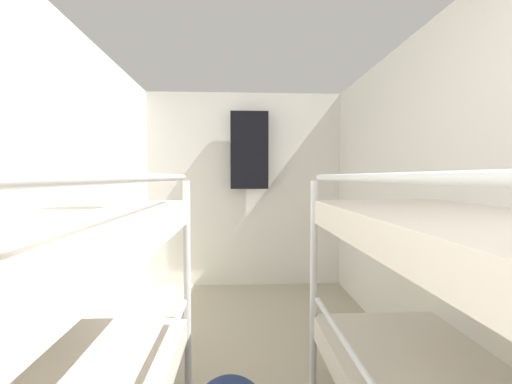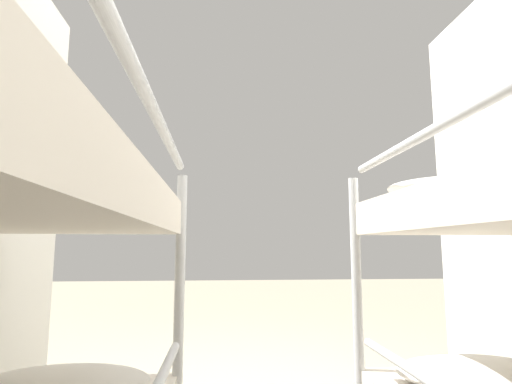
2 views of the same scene
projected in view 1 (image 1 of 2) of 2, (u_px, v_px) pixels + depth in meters
wall_left at (36, 205)px, 1.89m from camera, size 0.06×4.51×2.33m
wall_right at (454, 203)px, 2.02m from camera, size 0.06×4.51×2.33m
wall_back at (245, 190)px, 4.17m from camera, size 2.45×0.06×2.33m
bunk_stack_left_near at (28, 348)px, 1.13m from camera, size 0.80×1.80×1.33m
bunk_stack_right_near at (479, 336)px, 1.21m from camera, size 0.80×1.80×1.33m
hanging_coat at (249, 150)px, 4.01m from camera, size 0.44×0.12×0.90m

